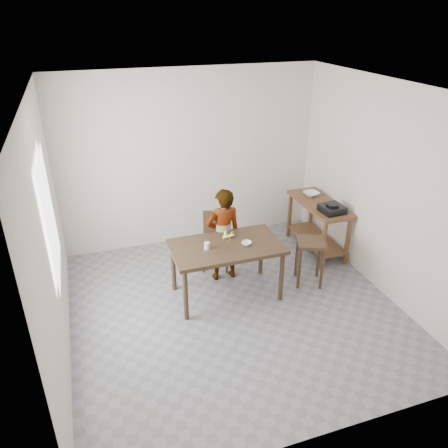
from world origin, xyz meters
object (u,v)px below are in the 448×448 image
object	(u,v)px
prep_counter	(317,226)
dining_chair	(216,242)
dining_table	(226,270)
stool	(309,262)
child	(223,235)

from	to	relation	value
prep_counter	dining_chair	xyz separation A→B (m)	(-1.64, 0.01, 0.01)
dining_table	prep_counter	bearing A→B (deg)	22.15
prep_counter	dining_chair	bearing A→B (deg)	179.64
dining_chair	stool	size ratio (longest dim) A/B	1.25
prep_counter	child	size ratio (longest dim) A/B	0.90
dining_table	prep_counter	distance (m)	1.86
dining_table	stool	world-z (taller)	dining_table
child	dining_chair	xyz separation A→B (m)	(-0.01, 0.30, -0.26)
dining_chair	prep_counter	bearing A→B (deg)	22.32
prep_counter	stool	bearing A→B (deg)	-125.22
dining_table	stool	distance (m)	1.17
dining_table	prep_counter	xyz separation A→B (m)	(1.72, 0.70, 0.03)
stool	prep_counter	bearing A→B (deg)	54.78
child	dining_chair	distance (m)	0.40
prep_counter	child	xyz separation A→B (m)	(-1.63, -0.29, 0.27)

